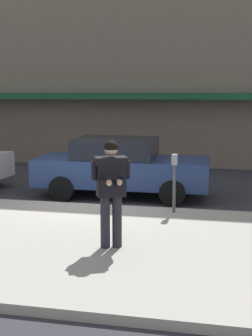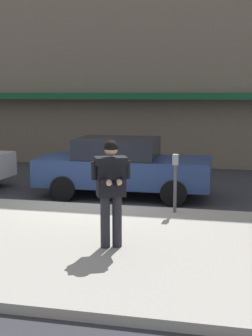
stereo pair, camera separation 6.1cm
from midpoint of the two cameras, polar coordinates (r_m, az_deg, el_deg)
name	(u,v)px [view 1 (the left image)]	position (r m, az deg, el deg)	size (l,w,h in m)	color
ground_plane	(91,207)	(11.25, -4.47, -4.79)	(80.00, 80.00, 0.00)	#333338
sidewalk	(100,244)	(8.34, -3.40, -9.28)	(32.00, 5.30, 0.14)	#A8A399
curb_paint_line	(132,209)	(11.07, 0.59, -4.99)	(28.00, 0.12, 0.01)	silver
storefront_facade	(174,22)	(19.28, 5.82, 17.24)	(28.00, 4.70, 10.90)	#756656
parked_sedan_mid	(121,167)	(12.28, -0.74, 0.17)	(4.53, 1.99, 1.54)	navy
man_texting_on_phone	(111,182)	(7.68, -2.06, -1.75)	(0.61, 0.65, 1.81)	#23232B
parking_meter	(174,175)	(10.08, 5.75, -0.81)	(0.12, 0.18, 1.27)	#4C4C51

